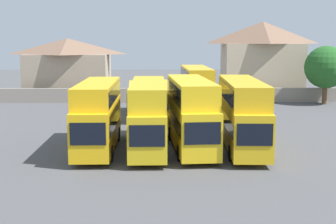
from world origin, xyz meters
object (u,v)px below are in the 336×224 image
(bus_2, at_px, (148,112))
(bus_5, at_px, (142,98))
(bus_6, at_px, (162,98))
(bus_1, at_px, (98,112))
(tree_left_of_lot, at_px, (326,67))
(bus_7, at_px, (197,88))
(bus_4, at_px, (242,111))
(house_terrace_centre, at_px, (262,59))
(bus_3, at_px, (191,111))
(house_terrace_left, at_px, (68,67))

(bus_2, bearing_deg, bus_5, -176.43)
(bus_6, bearing_deg, bus_1, -14.56)
(bus_1, relative_size, bus_5, 0.98)
(tree_left_of_lot, bearing_deg, bus_2, -133.12)
(bus_7, xyz_separation_m, tree_left_of_lot, (16.40, 7.57, 1.72))
(bus_4, bearing_deg, house_terrace_centre, 167.33)
(bus_1, bearing_deg, bus_3, 90.45)
(house_terrace_left, relative_size, house_terrace_centre, 1.04)
(bus_3, bearing_deg, bus_5, -168.10)
(bus_2, distance_m, bus_6, 14.65)
(bus_3, height_order, house_terrace_centre, house_terrace_centre)
(bus_5, height_order, house_terrace_centre, house_terrace_centre)
(bus_2, height_order, bus_5, bus_2)
(bus_5, xyz_separation_m, house_terrace_centre, (15.98, 15.80, 3.38))
(house_terrace_left, bearing_deg, tree_left_of_lot, -12.85)
(bus_2, distance_m, bus_7, 15.70)
(bus_6, relative_size, house_terrace_centre, 1.07)
(bus_5, bearing_deg, bus_6, 94.62)
(bus_1, distance_m, bus_7, 17.46)
(bus_5, bearing_deg, bus_1, -13.02)
(bus_7, bearing_deg, bus_3, -8.10)
(bus_3, bearing_deg, bus_7, 169.97)
(bus_3, xyz_separation_m, bus_5, (-4.11, 14.55, -0.97))
(bus_1, height_order, bus_4, bus_4)
(bus_6, bearing_deg, bus_7, 98.85)
(bus_4, relative_size, bus_6, 0.94)
(bus_2, bearing_deg, bus_6, 175.15)
(bus_1, bearing_deg, bus_7, 150.99)
(house_terrace_centre, distance_m, tree_left_of_lot, 9.78)
(bus_7, height_order, house_terrace_left, house_terrace_left)
(bus_1, relative_size, bus_7, 0.99)
(bus_4, bearing_deg, bus_5, -149.18)
(bus_2, xyz_separation_m, house_terrace_centre, (14.93, 30.09, 2.51))
(bus_1, distance_m, bus_5, 14.93)
(bus_4, bearing_deg, bus_1, -86.31)
(bus_4, xyz_separation_m, bus_6, (-5.69, 14.75, -0.94))
(bus_2, height_order, bus_6, bus_2)
(house_terrace_left, relative_size, tree_left_of_lot, 1.61)
(house_terrace_left, bearing_deg, house_terrace_centre, 0.16)
(bus_1, xyz_separation_m, house_terrace_centre, (18.51, 30.48, 2.50))
(bus_1, relative_size, bus_4, 0.91)
(bus_6, bearing_deg, bus_3, 10.31)
(bus_4, bearing_deg, tree_left_of_lot, 150.16)
(bus_7, bearing_deg, bus_2, -19.39)
(house_terrace_left, distance_m, tree_left_of_lot, 33.61)
(bus_4, relative_size, bus_7, 1.09)
(bus_6, relative_size, house_terrace_left, 1.03)
(bus_3, distance_m, bus_4, 3.71)
(bus_3, distance_m, house_terrace_centre, 32.68)
(bus_4, bearing_deg, house_terrace_left, -146.16)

